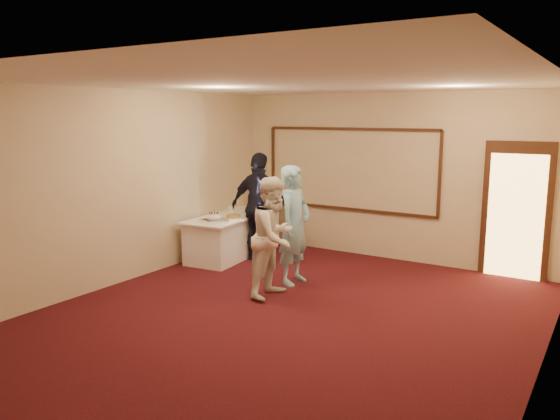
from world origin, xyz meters
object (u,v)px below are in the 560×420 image
object	(u,v)px
cupcake_stand	(255,199)
woman	(274,237)
tart	(233,217)
guest	(260,207)
buffet_table	(234,234)
man	(294,225)
plate_stack_a	(232,209)
plate_stack_b	(253,209)
pavlova_tray	(214,218)

from	to	relation	value
cupcake_stand	woman	distance (m)	3.28
tart	guest	xyz separation A→B (m)	(0.41, 0.26, 0.18)
buffet_table	man	size ratio (longest dim) A/B	1.30
buffet_table	plate_stack_a	bearing A→B (deg)	143.24
plate_stack_b	tart	xyz separation A→B (m)	(0.03, -0.67, -0.04)
pavlova_tray	plate_stack_b	xyz separation A→B (m)	(0.00, 1.18, 0.00)
pavlova_tray	plate_stack_b	bearing A→B (deg)	89.96
cupcake_stand	pavlova_tray	bearing A→B (deg)	-78.55
plate_stack_b	tart	world-z (taller)	plate_stack_b
buffet_table	plate_stack_a	world-z (taller)	plate_stack_a
guest	woman	bearing A→B (deg)	124.40
pavlova_tray	plate_stack_b	world-z (taller)	pavlova_tray
guest	pavlova_tray	bearing A→B (deg)	54.03
pavlova_tray	woman	bearing A→B (deg)	-23.89
buffet_table	woman	distance (m)	2.55
man	guest	distance (m)	1.51
cupcake_stand	woman	xyz separation A→B (m)	(2.10, -2.52, -0.05)
pavlova_tray	woman	distance (m)	1.91
plate_stack_a	woman	size ratio (longest dim) A/B	0.11
cupcake_stand	tart	xyz separation A→B (m)	(0.39, -1.23, -0.13)
pavlova_tray	cupcake_stand	size ratio (longest dim) A/B	1.18
buffet_table	woman	xyz separation A→B (m)	(1.94, -1.59, 0.48)
buffet_table	man	bearing A→B (deg)	-26.19
buffet_table	tart	xyz separation A→B (m)	(0.23, -0.31, 0.41)
cupcake_stand	man	xyz separation A→B (m)	(2.03, -1.84, -0.00)
pavlova_tray	buffet_table	bearing A→B (deg)	103.12
plate_stack_a	man	bearing A→B (deg)	-26.63
cupcake_stand	plate_stack_b	distance (m)	0.67
cupcake_stand	plate_stack_b	xyz separation A→B (m)	(0.35, -0.57, -0.08)
cupcake_stand	man	size ratio (longest dim) A/B	0.24
plate_stack_a	plate_stack_b	xyz separation A→B (m)	(0.27, 0.30, -0.00)
man	woman	size ratio (longest dim) A/B	1.06
plate_stack_a	woman	bearing A→B (deg)	-39.37
buffet_table	cupcake_stand	size ratio (longest dim) A/B	5.52
plate_stack_b	man	world-z (taller)	man
cupcake_stand	guest	bearing A→B (deg)	-50.83
cupcake_stand	tart	size ratio (longest dim) A/B	1.47
plate_stack_a	woman	distance (m)	2.60
buffet_table	tart	bearing A→B (deg)	-54.15
cupcake_stand	woman	size ratio (longest dim) A/B	0.25
buffet_table	pavlova_tray	bearing A→B (deg)	-76.88
tart	guest	bearing A→B (deg)	31.97
plate_stack_a	man	size ratio (longest dim) A/B	0.10
plate_stack_b	tart	size ratio (longest dim) A/B	0.59
man	plate_stack_b	bearing A→B (deg)	52.23
man	guest	world-z (taller)	guest
buffet_table	guest	bearing A→B (deg)	-5.07
plate_stack_b	man	bearing A→B (deg)	-37.21
buffet_table	pavlova_tray	size ratio (longest dim) A/B	4.67
guest	plate_stack_a	bearing A→B (deg)	-14.72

